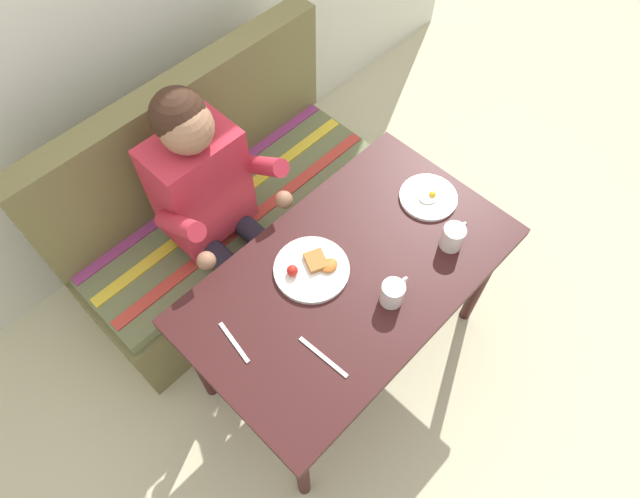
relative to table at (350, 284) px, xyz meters
The scene contains 10 objects.
ground_plane 0.65m from the table, ahead, with size 8.00×8.00×0.00m, color beige.
table is the anchor object (origin of this frame).
couch 0.83m from the table, 90.00° to the left, with size 1.44×0.56×1.00m.
person 0.61m from the table, 102.66° to the left, with size 0.45×0.61×1.21m.
plate_breakfast 0.17m from the table, 129.90° to the left, with size 0.27×0.27×0.05m.
plate_eggs 0.46m from the table, ahead, with size 0.22×0.22×0.04m.
coffee_mug 0.22m from the table, 82.80° to the right, with size 0.12×0.08×0.09m.
coffee_mug_second 0.41m from the table, 27.55° to the right, with size 0.12×0.08×0.10m.
fork 0.47m from the table, 168.36° to the left, with size 0.01×0.17×0.01m, color silver.
knife 0.34m from the table, 152.92° to the right, with size 0.01×0.20×0.01m, color silver.
Camera 1 is at (-0.76, -0.60, 2.43)m, focal length 31.26 mm.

